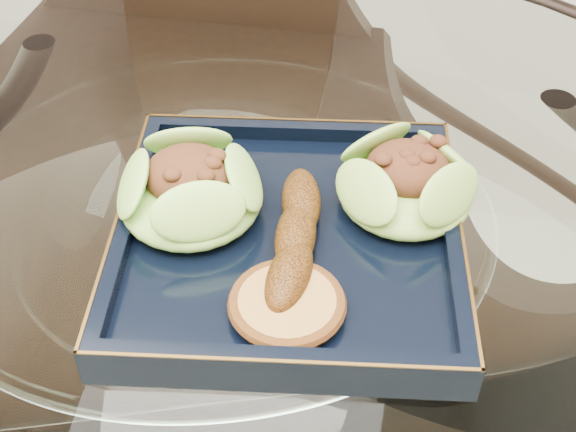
# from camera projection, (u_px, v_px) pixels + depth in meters

# --- Properties ---
(dining_table) EXTENTS (1.13, 1.13, 0.77)m
(dining_table) POSITION_uv_depth(u_px,v_px,m) (228.00, 372.00, 0.76)
(dining_table) COLOR white
(dining_table) RESTS_ON ground
(dining_chair) EXTENTS (0.39, 0.39, 0.89)m
(dining_chair) POSITION_uv_depth(u_px,v_px,m) (191.00, 175.00, 1.12)
(dining_chair) COLOR black
(dining_chair) RESTS_ON ground
(navy_plate) EXTENTS (0.31, 0.31, 0.02)m
(navy_plate) POSITION_uv_depth(u_px,v_px,m) (288.00, 244.00, 0.64)
(navy_plate) COLOR black
(navy_plate) RESTS_ON dining_table
(lettuce_wrap_left) EXTENTS (0.12, 0.12, 0.04)m
(lettuce_wrap_left) POSITION_uv_depth(u_px,v_px,m) (190.00, 193.00, 0.64)
(lettuce_wrap_left) COLOR #5DA32F
(lettuce_wrap_left) RESTS_ON navy_plate
(lettuce_wrap_right) EXTENTS (0.14, 0.14, 0.04)m
(lettuce_wrap_right) POSITION_uv_depth(u_px,v_px,m) (406.00, 186.00, 0.64)
(lettuce_wrap_right) COLOR olive
(lettuce_wrap_right) RESTS_ON navy_plate
(roasted_plantain) EXTENTS (0.04, 0.15, 0.03)m
(roasted_plantain) POSITION_uv_depth(u_px,v_px,m) (296.00, 236.00, 0.61)
(roasted_plantain) COLOR #582D09
(roasted_plantain) RESTS_ON navy_plate
(crumb_patty) EXTENTS (0.09, 0.09, 0.01)m
(crumb_patty) POSITION_uv_depth(u_px,v_px,m) (287.00, 306.00, 0.57)
(crumb_patty) COLOR #A97538
(crumb_patty) RESTS_ON navy_plate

